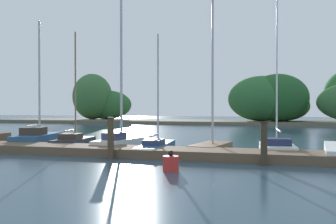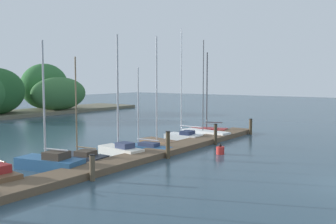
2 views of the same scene
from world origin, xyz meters
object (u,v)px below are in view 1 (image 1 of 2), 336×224
at_px(sailboat_6, 212,143).
at_px(mooring_piling_3, 264,143).
at_px(sailboat_7, 277,146).
at_px(sailboat_5, 157,145).
at_px(mooring_piling_2, 111,138).
at_px(channel_buoy_0, 171,163).
at_px(sailboat_2, 38,138).
at_px(sailboat_4, 120,140).
at_px(sailboat_3, 74,141).

relative_size(sailboat_6, mooring_piling_3, 5.09).
bearing_deg(sailboat_7, sailboat_5, 89.16).
xyz_separation_m(sailboat_5, mooring_piling_2, (-1.00, -2.87, 0.56)).
relative_size(sailboat_7, mooring_piling_3, 5.60).
xyz_separation_m(mooring_piling_3, channel_buoy_0, (-2.83, -1.86, -0.51)).
distance_m(sailboat_2, sailboat_5, 6.83).
xyz_separation_m(sailboat_5, mooring_piling_3, (4.76, -2.94, 0.50)).
bearing_deg(mooring_piling_2, sailboat_4, 106.76).
height_order(sailboat_3, sailboat_5, sailboat_3).
distance_m(sailboat_2, channel_buoy_0, 10.29).
xyz_separation_m(sailboat_2, sailboat_3, (2.13, 0.03, -0.11)).
relative_size(sailboat_3, sailboat_6, 0.77).
distance_m(sailboat_6, mooring_piling_2, 4.85).
height_order(sailboat_2, sailboat_5, sailboat_2).
bearing_deg(sailboat_3, mooring_piling_3, -118.57).
distance_m(sailboat_7, mooring_piling_2, 7.01).
height_order(sailboat_2, channel_buoy_0, sailboat_2).
bearing_deg(mooring_piling_3, channel_buoy_0, -146.67).
bearing_deg(sailboat_3, mooring_piling_2, -141.70).
bearing_deg(mooring_piling_3, sailboat_2, 162.75).
height_order(sailboat_6, mooring_piling_3, sailboat_6).
bearing_deg(sailboat_2, sailboat_5, -107.00).
bearing_deg(mooring_piling_3, mooring_piling_2, 179.35).
height_order(sailboat_2, mooring_piling_3, sailboat_2).
bearing_deg(sailboat_6, mooring_piling_3, -135.11).
relative_size(sailboat_7, mooring_piling_2, 5.19).
xyz_separation_m(sailboat_5, sailboat_7, (5.28, 0.19, 0.09)).
bearing_deg(sailboat_5, mooring_piling_3, -126.13).
height_order(mooring_piling_3, channel_buoy_0, mooring_piling_3).
relative_size(sailboat_2, sailboat_5, 1.23).
distance_m(sailboat_5, mooring_piling_3, 5.62).
distance_m(sailboat_4, mooring_piling_3, 7.33).
height_order(sailboat_5, sailboat_7, sailboat_7).
height_order(sailboat_2, sailboat_4, sailboat_4).
bearing_deg(mooring_piling_3, sailboat_4, 155.36).
bearing_deg(sailboat_7, channel_buoy_0, 143.21).
bearing_deg(sailboat_6, sailboat_7, -85.05).
height_order(sailboat_4, channel_buoy_0, sailboat_4).
relative_size(sailboat_7, channel_buoy_0, 12.97).
relative_size(sailboat_6, mooring_piling_2, 4.71).
height_order(sailboat_2, sailboat_7, sailboat_7).
distance_m(sailboat_4, sailboat_7, 7.19).
distance_m(sailboat_3, channel_buoy_0, 8.57).
bearing_deg(sailboat_4, sailboat_2, 92.12).
bearing_deg(mooring_piling_2, sailboat_2, 148.70).
xyz_separation_m(sailboat_4, sailboat_5, (1.90, -0.12, -0.20)).
xyz_separation_m(mooring_piling_2, channel_buoy_0, (2.93, -1.92, -0.57)).
distance_m(sailboat_2, mooring_piling_2, 6.79).
xyz_separation_m(sailboat_2, mooring_piling_3, (11.55, -3.59, 0.35)).
relative_size(sailboat_2, sailboat_7, 0.79).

